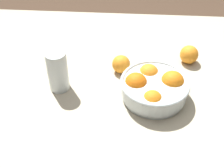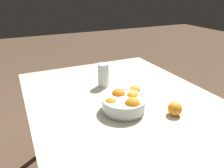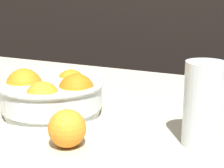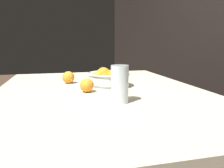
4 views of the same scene
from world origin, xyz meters
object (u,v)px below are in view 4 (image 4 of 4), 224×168
(fruit_bowl, at_px, (108,78))
(orange_loose_front, at_px, (87,85))
(orange_loose_near_bowl, at_px, (68,77))
(juice_glass, at_px, (120,86))

(fruit_bowl, bearing_deg, orange_loose_front, -48.78)
(fruit_bowl, distance_m, orange_loose_near_bowl, 0.26)
(fruit_bowl, bearing_deg, juice_glass, -4.78)
(fruit_bowl, distance_m, orange_loose_front, 0.18)
(juice_glass, bearing_deg, orange_loose_front, -153.70)
(fruit_bowl, xyz_separation_m, orange_loose_near_bowl, (-0.14, -0.21, -0.01))
(juice_glass, relative_size, orange_loose_near_bowl, 2.13)
(juice_glass, height_order, orange_loose_front, juice_glass)
(fruit_bowl, relative_size, orange_loose_front, 3.44)
(orange_loose_near_bowl, bearing_deg, fruit_bowl, 55.68)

